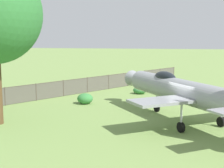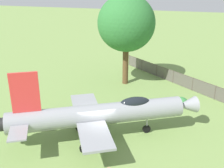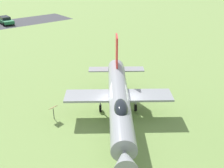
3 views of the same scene
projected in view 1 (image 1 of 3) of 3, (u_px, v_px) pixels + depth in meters
ground_plane at (188, 124)px, 20.89m from camera, size 200.00×200.00×0.00m
display_jet at (186, 91)px, 20.90m from camera, size 12.89×9.85×5.40m
perimeter_fence at (76, 86)px, 31.00m from camera, size 24.52×18.46×1.44m
shrub_near_fence at (85, 99)px, 26.87m from camera, size 1.18×1.25×0.84m
shrub_by_tree at (140, 90)px, 31.29m from camera, size 1.05×1.26×0.64m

